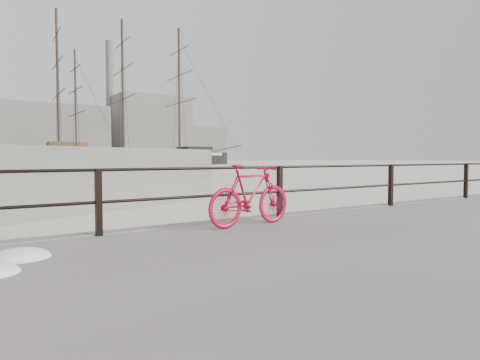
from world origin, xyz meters
TOP-DOWN VIEW (x-y plane):
  - ground at (0.00, 0.00)m, footprint 400.00×400.00m
  - guardrail at (0.00, -0.15)m, footprint 28.00×0.10m
  - bicycle at (-4.60, -0.69)m, footprint 1.76×0.39m
  - barque_black at (21.84, 79.83)m, footprint 55.72×22.08m
  - schooner_mid at (4.19, 74.87)m, footprint 31.22×13.90m
  - industrial_west at (20.00, 140.00)m, footprint 32.00×18.00m
  - industrial_mid at (55.00, 145.00)m, footprint 26.00×20.00m
  - industrial_east at (78.00, 150.00)m, footprint 20.00×16.00m
  - smokestack at (42.00, 150.00)m, footprint 2.80×2.80m

SIDE VIEW (x-z plane):
  - ground at x=0.00m, z-range 0.00..0.00m
  - barque_black at x=21.84m, z-range -15.61..15.61m
  - schooner_mid at x=4.19m, z-range -11.02..11.02m
  - guardrail at x=0.00m, z-range 0.35..1.35m
  - bicycle at x=-4.60m, z-range 0.35..1.40m
  - industrial_east at x=78.00m, z-range 0.00..14.00m
  - industrial_west at x=20.00m, z-range 0.00..18.00m
  - industrial_mid at x=55.00m, z-range 0.00..24.00m
  - smokestack at x=42.00m, z-range 0.00..44.00m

